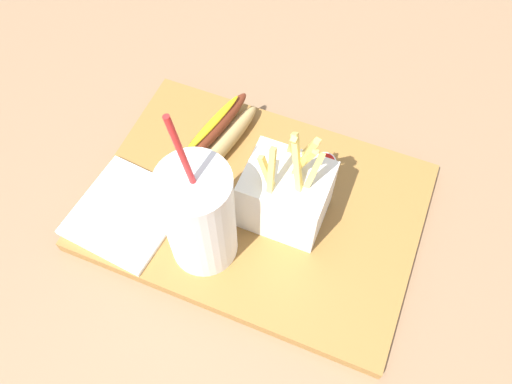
% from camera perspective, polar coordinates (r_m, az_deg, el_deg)
% --- Properties ---
extents(ground_plane, '(2.40, 2.40, 0.02)m').
position_cam_1_polar(ground_plane, '(0.74, -0.00, -2.37)').
color(ground_plane, '#8C6B4C').
extents(food_tray, '(0.44, 0.31, 0.02)m').
position_cam_1_polar(food_tray, '(0.72, -0.00, -1.62)').
color(food_tray, olive).
rests_on(food_tray, ground_plane).
extents(soda_cup, '(0.09, 0.09, 0.26)m').
position_cam_1_polar(soda_cup, '(0.61, -6.26, -2.73)').
color(soda_cup, white).
rests_on(soda_cup, food_tray).
extents(fries_basket, '(0.10, 0.09, 0.17)m').
position_cam_1_polar(fries_basket, '(0.66, 3.46, -0.00)').
color(fries_basket, white).
rests_on(fries_basket, food_tray).
extents(hot_dog_1, '(0.09, 0.18, 0.06)m').
position_cam_1_polar(hot_dog_1, '(0.74, -4.64, 5.89)').
color(hot_dog_1, tan).
rests_on(hot_dog_1, food_tray).
extents(ketchup_cup_1, '(0.03, 0.03, 0.02)m').
position_cam_1_polar(ketchup_cup_1, '(0.73, 7.56, 3.01)').
color(ketchup_cup_1, white).
rests_on(ketchup_cup_1, food_tray).
extents(napkin_stack, '(0.14, 0.15, 0.01)m').
position_cam_1_polar(napkin_stack, '(0.72, -14.07, -2.22)').
color(napkin_stack, white).
rests_on(napkin_stack, food_tray).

